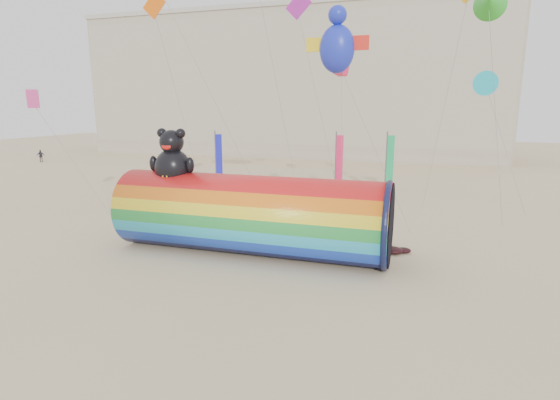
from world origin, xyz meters
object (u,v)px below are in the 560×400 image
(windsock_assembly, at_px, (251,213))
(kite_handler, at_px, (387,228))
(fabric_bundle, at_px, (383,248))
(hotel_building, at_px, (290,85))

(windsock_assembly, relative_size, kite_handler, 7.16)
(windsock_assembly, height_order, fabric_bundle, windsock_assembly)
(kite_handler, height_order, fabric_bundle, kite_handler)
(hotel_building, bearing_deg, windsock_assembly, -75.99)
(hotel_building, relative_size, windsock_assembly, 4.51)
(windsock_assembly, relative_size, fabric_bundle, 5.12)
(hotel_building, relative_size, kite_handler, 32.27)
(windsock_assembly, bearing_deg, fabric_bundle, 19.33)
(kite_handler, xyz_separation_m, fabric_bundle, (-0.08, -1.13, -0.76))
(windsock_assembly, height_order, kite_handler, windsock_assembly)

